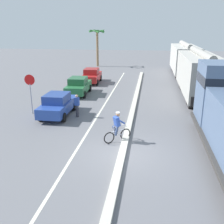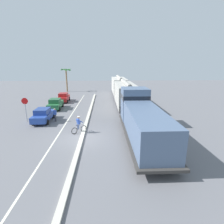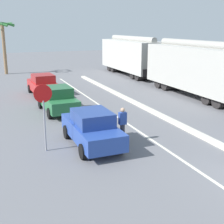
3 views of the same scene
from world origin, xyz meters
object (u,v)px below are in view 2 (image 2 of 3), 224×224
locomotive (141,119)px  palm_tree_near (66,74)px  parked_car_red (64,97)px  parked_car_blue (43,115)px  pedestrian_by_cars (55,115)px  hopper_car_lead (125,94)px  stop_sign (25,105)px  parked_car_green (55,104)px  hopper_car_middle (119,86)px  cyclist (79,125)px

locomotive → palm_tree_near: 32.30m
parked_car_red → palm_tree_near: bearing=98.6°
parked_car_blue → parked_car_red: 11.57m
pedestrian_by_cars → hopper_car_lead: bearing=37.2°
hopper_car_lead → stop_sign: 14.41m
pedestrian_by_cars → locomotive: bearing=-29.0°
palm_tree_near → parked_car_green: bearing=-84.1°
hopper_car_middle → stop_sign: size_ratio=3.68×
locomotive → palm_tree_near: palm_tree_near is taller
hopper_car_middle → parked_car_blue: hopper_car_middle is taller
parked_car_green → hopper_car_middle: bearing=48.6°
parked_car_green → palm_tree_near: size_ratio=0.73×
parked_car_blue → pedestrian_by_cars: same height
parked_car_red → pedestrian_by_cars: size_ratio=2.64×
parked_car_green → parked_car_blue: bearing=-88.3°
parked_car_blue → stop_sign: bearing=175.7°
hopper_car_middle → pedestrian_by_cars: size_ratio=6.54×
parked_car_blue → parked_car_green: bearing=91.7°
hopper_car_middle → palm_tree_near: 14.19m
cyclist → parked_car_green: bearing=116.2°
hopper_car_lead → pedestrian_by_cars: bearing=-142.8°
hopper_car_middle → parked_car_blue: 21.43m
parked_car_red → parked_car_green: bearing=-90.6°
locomotive → parked_car_blue: bearing=153.9°
stop_sign → parked_car_red: bearing=80.5°
parked_car_blue → parked_car_green: (-0.18, 6.18, 0.00)m
hopper_car_middle → parked_car_red: 12.92m
hopper_car_lead → cyclist: hopper_car_lead is taller
hopper_car_middle → parked_car_green: bearing=-131.4°
parked_car_green → palm_tree_near: palm_tree_near is taller
stop_sign → palm_tree_near: (-0.02, 24.19, 2.37)m
parked_car_green → stop_sign: bearing=-107.1°
hopper_car_middle → stop_sign: hopper_car_middle is taller
parked_car_green → parked_car_red: 5.39m
parked_car_green → pedestrian_by_cars: size_ratio=2.63×
stop_sign → pedestrian_by_cars: (3.47, -0.25, -1.18)m
hopper_car_lead → hopper_car_middle: bearing=90.0°
parked_car_red → stop_sign: size_ratio=1.49×
locomotive → hopper_car_middle: (0.00, 23.76, 0.28)m
parked_car_blue → parked_car_red: same height
hopper_car_middle → cyclist: 23.18m
hopper_car_middle → palm_tree_near: bearing=155.5°
parked_car_blue → stop_sign: (-2.03, 0.15, 1.21)m
parked_car_red → palm_tree_near: palm_tree_near is taller
palm_tree_near → parked_car_red: bearing=-81.4°
hopper_car_lead → parked_car_green: hopper_car_lead is taller
locomotive → palm_tree_near: (-12.74, 29.57, 2.60)m
parked_car_green → cyclist: bearing=-63.8°
parked_car_green → cyclist: 11.17m
palm_tree_near → hopper_car_lead: bearing=-53.8°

